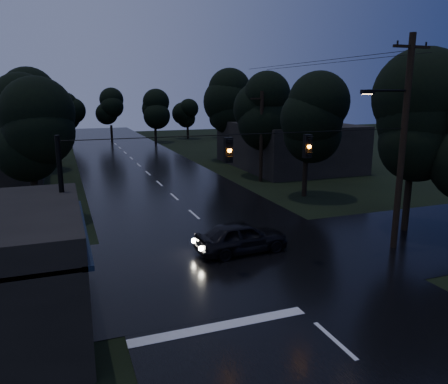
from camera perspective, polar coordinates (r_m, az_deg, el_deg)
main_road at (r=36.59m, az=-8.43°, el=1.08°), size 12.00×120.00×0.02m
cross_street at (r=20.02m, az=2.73°, el=-8.90°), size 60.00×9.00×0.02m
building_far_right at (r=44.83m, az=8.19°, el=6.11°), size 10.00×14.00×4.40m
utility_pole_main at (r=21.94m, az=22.18°, el=6.28°), size 3.50×0.30×10.00m
utility_pole_far at (r=36.76m, az=4.90°, el=7.35°), size 2.00×0.30×7.50m
anchor_pole_left at (r=16.66m, az=-20.17°, el=-3.35°), size 0.18×0.18×6.00m
span_signals at (r=18.03m, az=5.81°, el=5.87°), size 15.00×0.37×1.12m
tree_corner_near at (r=25.10m, az=23.65°, el=8.57°), size 4.48×4.48×9.44m
tree_left_a at (r=27.19m, az=-24.04°, el=7.20°), size 3.92×3.92×8.26m
tree_left_b at (r=35.17m, az=-24.40°, el=8.85°), size 4.20×4.20×8.85m
tree_left_c at (r=45.16m, az=-24.46°, el=9.98°), size 4.48×4.48×9.44m
tree_right_a at (r=31.68m, az=10.83°, el=9.43°), size 4.20×4.20×8.85m
tree_right_b at (r=38.97m, az=5.44°, el=10.77°), size 4.48×4.48×9.44m
tree_right_c at (r=48.37m, az=0.83°, el=11.69°), size 4.76×4.76×10.03m
car at (r=20.74m, az=2.32°, el=-5.88°), size 4.53×2.05×1.51m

